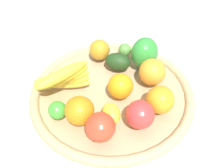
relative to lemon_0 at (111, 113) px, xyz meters
name	(u,v)px	position (x,y,z in m)	size (l,w,h in m)	color
ground_plane	(112,97)	(-0.08, 0.08, -0.06)	(2.40, 2.40, 0.00)	#B8B6A5
basket	(112,93)	(-0.08, 0.08, -0.04)	(0.48, 0.48, 0.04)	tan
lemon_0	(111,113)	(0.00, 0.00, 0.00)	(0.06, 0.05, 0.05)	yellow
orange_3	(120,87)	(-0.04, 0.07, 0.01)	(0.07, 0.07, 0.07)	orange
lime_1	(125,50)	(-0.17, 0.22, 0.00)	(0.04, 0.04, 0.04)	#569341
banana_bunch	(62,79)	(-0.17, -0.03, 0.02)	(0.13, 0.16, 0.09)	yellow
orange_1	(160,100)	(0.06, 0.12, 0.01)	(0.07, 0.07, 0.07)	orange
orange_0	(152,72)	(-0.02, 0.18, 0.02)	(0.08, 0.08, 0.08)	orange
orange_2	(80,111)	(-0.05, -0.06, 0.01)	(0.07, 0.07, 0.07)	orange
bell_pepper	(144,53)	(-0.09, 0.22, 0.03)	(0.09, 0.08, 0.10)	#2F8D35
avocado	(118,62)	(-0.13, 0.15, 0.00)	(0.08, 0.05, 0.05)	#1F3D19
apple_0	(100,127)	(0.02, -0.05, 0.01)	(0.07, 0.07, 0.07)	red
apple_2	(100,50)	(-0.21, 0.15, 0.01)	(0.07, 0.07, 0.07)	#C08622
lime_0	(57,110)	(-0.10, -0.09, 0.00)	(0.05, 0.05, 0.05)	green
apple_1	(140,114)	(0.06, 0.04, 0.01)	(0.07, 0.07, 0.07)	red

